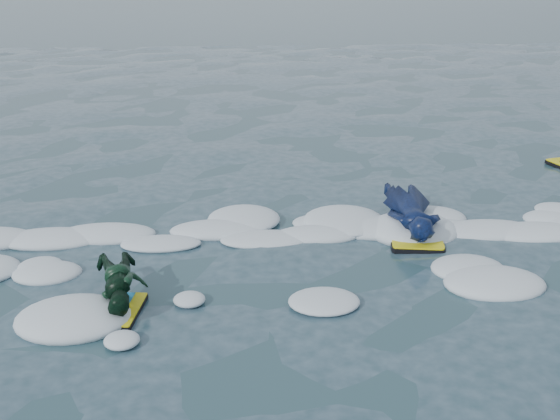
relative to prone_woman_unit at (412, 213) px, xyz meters
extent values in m
plane|color=#172E38|center=(-1.50, -1.65, -0.24)|extent=(120.00, 120.00, 0.00)
cube|color=black|center=(0.00, -0.22, -0.20)|extent=(0.84, 1.28, 0.06)
cube|color=yellow|center=(0.00, -0.22, -0.16)|extent=(0.81, 1.25, 0.02)
imported|color=#0B1C52|center=(0.00, 0.03, 0.02)|extent=(0.76, 1.82, 0.43)
cube|color=black|center=(-3.49, -2.03, -0.21)|extent=(0.50, 0.78, 0.04)
cube|color=yellow|center=(-3.49, -2.03, -0.19)|extent=(0.49, 0.77, 0.01)
cube|color=#1773AE|center=(-3.49, -2.03, -0.18)|extent=(0.23, 0.71, 0.00)
imported|color=#0E361D|center=(-3.49, -1.83, -0.01)|extent=(0.69, 1.17, 0.42)
camera|label=1|loc=(-2.30, -8.44, 3.20)|focal=45.00mm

